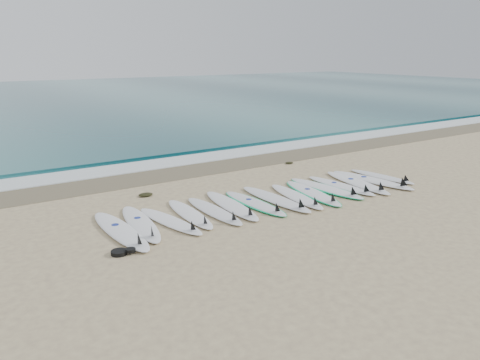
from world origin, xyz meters
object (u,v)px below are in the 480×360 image
surfboard_7 (277,199)px  leash_coil (122,252)px  surfboard_0 (121,231)px  surfboard_14 (383,177)px

surfboard_7 → leash_coil: 4.72m
surfboard_7 → leash_coil: size_ratio=6.10×
surfboard_0 → surfboard_14: 8.50m
surfboard_7 → leash_coil: bearing=-169.5°
surfboard_0 → surfboard_7: surfboard_0 is taller
surfboard_14 → leash_coil: surfboard_14 is taller
leash_coil → surfboard_14: bearing=6.6°
surfboard_14 → leash_coil: (-8.86, -1.02, -0.00)m
surfboard_0 → surfboard_7: size_ratio=1.03×
surfboard_0 → surfboard_14: bearing=-2.0°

